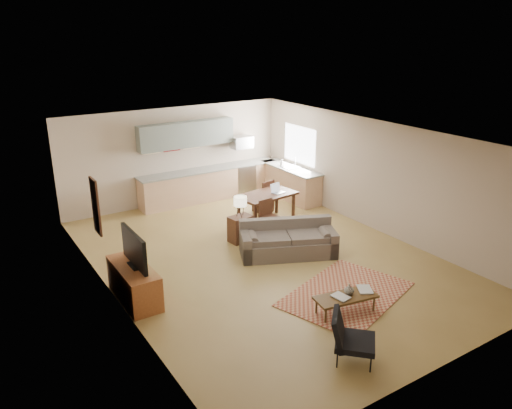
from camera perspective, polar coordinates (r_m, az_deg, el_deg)
room at (r=10.41m, az=0.89°, el=0.57°), size 9.00×9.00×9.00m
kitchen_counter_back at (r=14.55m, az=-5.29°, el=2.39°), size 4.26×0.64×0.92m
kitchen_counter_right at (r=14.62m, az=3.94°, el=2.52°), size 0.64×2.26×0.92m
kitchen_range at (r=15.07m, az=-1.58°, el=3.03°), size 0.62×0.62×0.90m
kitchen_microwave at (r=14.81m, az=-1.66°, el=7.13°), size 0.62×0.40×0.35m
upper_cabinets at (r=14.06m, az=-7.95°, el=7.95°), size 2.80×0.34×0.70m
window_right at (r=14.52m, az=5.00°, el=6.82°), size 0.02×1.40×1.05m
wall_art_left at (r=9.89m, az=-17.81°, el=-0.21°), size 0.06×0.42×1.10m
triptych at (r=14.07m, az=-9.64°, el=7.04°), size 1.70×0.04×0.50m
rug at (r=9.67m, az=10.27°, el=-10.05°), size 2.83×2.36×0.02m
sofa at (r=10.94m, az=3.69°, el=-3.97°), size 2.36×1.75×0.75m
coffee_table at (r=9.04m, az=10.17°, el=-11.15°), size 1.18×0.63×0.34m
book_a at (r=8.81m, az=9.16°, el=-10.62°), size 0.31×0.36×0.03m
book_b at (r=9.17m, az=11.59°, el=-9.50°), size 0.53×0.54×0.02m
vase at (r=8.99m, az=10.60°, el=-9.49°), size 0.23×0.23×0.19m
armchair at (r=7.81m, az=11.30°, el=-14.73°), size 0.95×0.95×0.77m
tv_credenza at (r=9.49m, az=-13.75°, el=-8.70°), size 0.55×1.44×0.67m
tv at (r=9.22m, az=-13.76°, el=-4.97°), size 0.11×1.11×0.67m
console_table at (r=11.65m, az=-1.78°, el=-2.78°), size 0.57×0.42×0.62m
table_lamp at (r=11.44m, az=-1.80°, el=-0.20°), size 0.31×0.31×0.50m
dining_table at (r=12.77m, az=1.20°, el=-0.38°), size 1.60×1.05×0.76m
dining_chair_near at (r=12.02m, az=1.64°, el=-1.47°), size 0.45×0.46×0.85m
dining_chair_far at (r=13.49m, az=0.81°, el=1.04°), size 0.51×0.53×0.90m
laptop at (r=12.69m, az=2.59°, el=1.85°), size 0.37×0.31×0.24m
soap_bottle at (r=14.65m, az=2.99°, el=4.82°), size 0.11×0.11×0.19m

